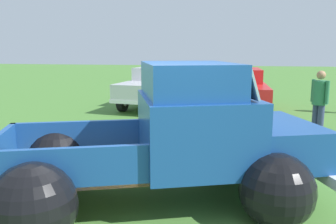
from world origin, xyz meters
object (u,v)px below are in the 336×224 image
at_px(vintage_pickup_truck, 177,147).
at_px(show_car_0, 159,85).
at_px(spectator_1, 319,99).
at_px(show_car_1, 237,88).

height_order(vintage_pickup_truck, show_car_0, vintage_pickup_truck).
height_order(vintage_pickup_truck, spectator_1, vintage_pickup_truck).
xyz_separation_m(show_car_0, show_car_1, (2.84, -0.39, 0.00)).
distance_m(show_car_0, show_car_1, 2.86).
bearing_deg(vintage_pickup_truck, show_car_0, 83.94).
distance_m(vintage_pickup_truck, spectator_1, 5.09).
height_order(show_car_1, spectator_1, spectator_1).
distance_m(vintage_pickup_truck, show_car_0, 8.21).
bearing_deg(spectator_1, show_car_1, -93.09).
xyz_separation_m(vintage_pickup_truck, show_car_0, (-1.93, 7.98, 0.02)).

